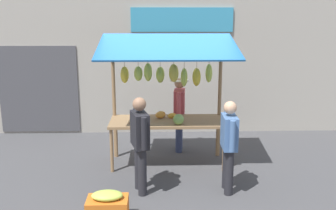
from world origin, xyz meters
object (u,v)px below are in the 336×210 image
Objects in this scene: shopper_with_shopping_bag at (140,139)px; vendor_with_sunhat at (179,109)px; produce_crate_near at (108,207)px; shopper_in_grey_tee at (229,141)px; market_stall at (168,85)px.

vendor_with_sunhat is at bearing -35.97° from shopper_with_shopping_bag.
shopper_in_grey_tee is at bearing -154.50° from produce_crate_near.
vendor_with_sunhat is 2.10m from shopper_with_shopping_bag.
market_stall is 1.64× the size of shopper_in_grey_tee.
market_stall reaches higher than shopper_in_grey_tee.
vendor_with_sunhat is at bearing 20.34° from shopper_in_grey_tee.
market_stall reaches higher than vendor_with_sunhat.
shopper_in_grey_tee is at bearing 24.84° from vendor_with_sunhat.
market_stall is 1.52m from shopper_with_shopping_bag.
shopper_in_grey_tee is (-1.43, 0.02, -0.05)m from shopper_with_shopping_bag.
shopper_with_shopping_bag is (0.48, 1.29, -0.64)m from market_stall.
shopper_with_shopping_bag is (0.75, 1.97, -0.01)m from vendor_with_sunhat.
produce_crate_near is at bearing 116.89° from shopper_in_grey_tee.
vendor_with_sunhat reaches higher than shopper_in_grey_tee.
market_stall is at bearing -112.47° from produce_crate_near.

